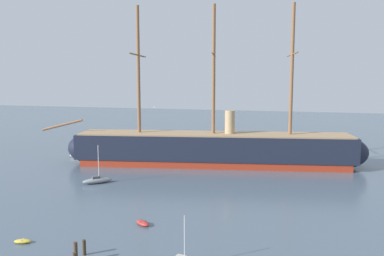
{
  "coord_description": "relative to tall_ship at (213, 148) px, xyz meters",
  "views": [
    {
      "loc": [
        21.12,
        -26.17,
        18.35
      ],
      "look_at": [
        2.64,
        40.51,
        9.65
      ],
      "focal_mm": 37.09,
      "sensor_mm": 36.0,
      "label": 1
    }
  ],
  "objects": [
    {
      "name": "seagull_in_flight",
      "position": [
        -4.57,
        -22.73,
        10.18
      ],
      "size": [
        0.41,
        1.38,
        0.14
      ],
      "color": "silver"
    },
    {
      "name": "mooring_piling_right_pair",
      "position": [
        -3.58,
        -47.39,
        -2.57
      ],
      "size": [
        0.39,
        0.39,
        2.12
      ],
      "primitive_type": "cylinder",
      "color": "#423323",
      "rests_on": "ground"
    },
    {
      "name": "sailboat_alongside_bow",
      "position": [
        -16.45,
        -19.66,
        -3.06
      ],
      "size": [
        4.9,
        4.67,
        6.78
      ],
      "color": "gray",
      "rests_on": "ground"
    },
    {
      "name": "mooring_piling_nearest",
      "position": [
        -3.66,
        -45.65,
        -2.81
      ],
      "size": [
        0.36,
        0.36,
        1.63
      ],
      "primitive_type": "cylinder",
      "color": "#382B1E",
      "rests_on": "ground"
    },
    {
      "name": "tall_ship",
      "position": [
        0.0,
        0.0,
        0.0
      ],
      "size": [
        68.8,
        19.03,
        33.28
      ],
      "color": "maroon",
      "rests_on": "ground"
    },
    {
      "name": "motorboat_far_left",
      "position": [
        -32.32,
        0.04,
        -3.05
      ],
      "size": [
        4.11,
        2.34,
        1.63
      ],
      "color": "silver",
      "rests_on": "ground"
    },
    {
      "name": "dinghy_foreground_left",
      "position": [
        -11.9,
        -44.86,
        -3.4
      ],
      "size": [
        2.05,
        1.32,
        0.45
      ],
      "color": "gold",
      "rests_on": "ground"
    },
    {
      "name": "dinghy_near_centre",
      "position": [
        -1.04,
        -36.16,
        -3.34
      ],
      "size": [
        2.56,
        2.23,
        0.57
      ],
      "color": "#B22D28",
      "rests_on": "ground"
    }
  ]
}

